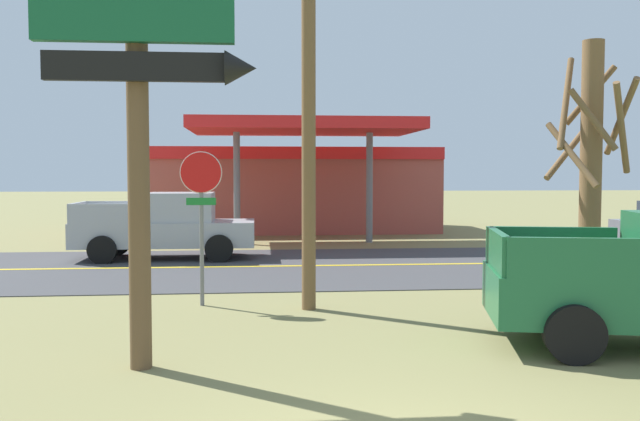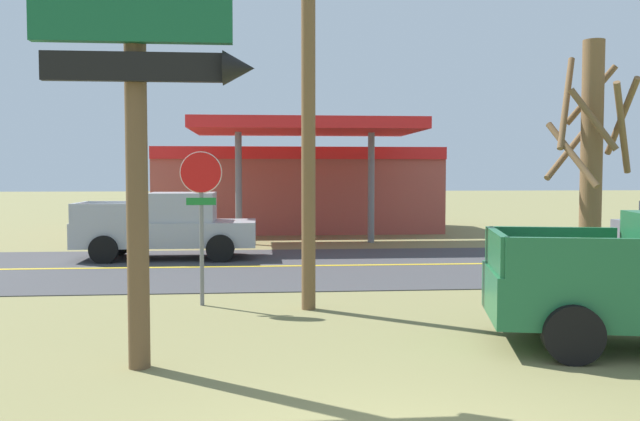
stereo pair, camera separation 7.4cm
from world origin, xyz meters
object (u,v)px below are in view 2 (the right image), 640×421
Objects in this scene: pickup_silver_on_road at (169,226)px; stop_sign at (201,200)px; motel_sign at (137,3)px; bare_tree at (591,166)px; gas_station at (297,186)px; utility_pole at (308,30)px.

stop_sign is at bearing -77.79° from pickup_silver_on_road.
motel_sign is 1.38× the size of bare_tree.
motel_sign is 21.82m from gas_station.
utility_pole is 5.87m from bare_tree.
stop_sign is 7.50m from pickup_silver_on_road.
bare_tree is (5.31, -0.23, -2.49)m from utility_pole.
bare_tree is at bearing -2.53° from utility_pole.
motel_sign is 1.33× the size of pickup_silver_on_road.
gas_station is (3.13, 21.43, -2.71)m from motel_sign.
stop_sign reaches higher than pickup_silver_on_road.
pickup_silver_on_road is (-1.17, 11.55, -3.69)m from motel_sign.
utility_pole is at bearing 177.47° from bare_tree.
gas_station is at bearing 87.66° from utility_pole.
stop_sign is (0.40, 4.29, -2.63)m from motel_sign.
motel_sign is 4.50m from utility_pole.
gas_station is 10.82m from pickup_silver_on_road.
utility_pole reaches higher than pickup_silver_on_road.
bare_tree is 0.42× the size of gas_station.
motel_sign is at bearing -98.31° from gas_station.
motel_sign is 12.18m from pickup_silver_on_road.
gas_station is at bearing 66.46° from pickup_silver_on_road.
gas_station is at bearing 81.69° from motel_sign.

